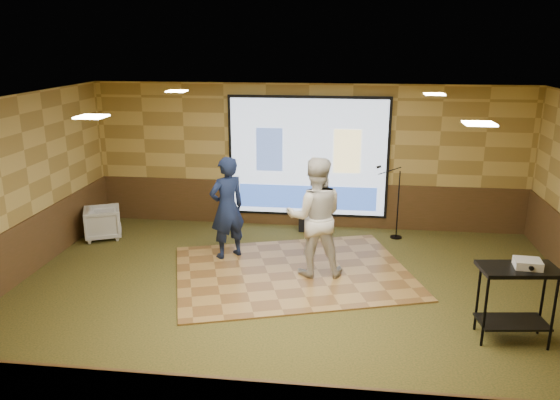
# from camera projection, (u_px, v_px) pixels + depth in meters

# --- Properties ---
(ground) EXTENTS (9.00, 9.00, 0.00)m
(ground) POSITION_uv_depth(u_px,v_px,m) (290.00, 299.00, 8.41)
(ground) COLOR #273216
(ground) RESTS_ON ground
(room_shell) EXTENTS (9.04, 7.04, 3.02)m
(room_shell) POSITION_uv_depth(u_px,v_px,m) (291.00, 166.00, 7.81)
(room_shell) COLOR tan
(room_shell) RESTS_ON ground
(wainscot_back) EXTENTS (9.00, 0.04, 0.95)m
(wainscot_back) POSITION_uv_depth(u_px,v_px,m) (307.00, 204.00, 11.58)
(wainscot_back) COLOR #453317
(wainscot_back) RESTS_ON ground
(wainscot_left) EXTENTS (0.04, 7.00, 0.95)m
(wainscot_left) POSITION_uv_depth(u_px,v_px,m) (14.00, 256.00, 8.80)
(wainscot_left) COLOR #453317
(wainscot_left) RESTS_ON ground
(projector_screen) EXTENTS (3.32, 0.06, 2.52)m
(projector_screen) POSITION_uv_depth(u_px,v_px,m) (308.00, 159.00, 11.26)
(projector_screen) COLOR black
(projector_screen) RESTS_ON room_shell
(downlight_nw) EXTENTS (0.32, 0.32, 0.02)m
(downlight_nw) POSITION_uv_depth(u_px,v_px,m) (177.00, 91.00, 9.54)
(downlight_nw) COLOR beige
(downlight_nw) RESTS_ON room_shell
(downlight_ne) EXTENTS (0.32, 0.32, 0.02)m
(downlight_ne) POSITION_uv_depth(u_px,v_px,m) (434.00, 94.00, 9.02)
(downlight_ne) COLOR beige
(downlight_ne) RESTS_ON room_shell
(downlight_sw) EXTENTS (0.32, 0.32, 0.02)m
(downlight_sw) POSITION_uv_depth(u_px,v_px,m) (91.00, 117.00, 6.40)
(downlight_sw) COLOR beige
(downlight_sw) RESTS_ON room_shell
(downlight_se) EXTENTS (0.32, 0.32, 0.02)m
(downlight_se) POSITION_uv_depth(u_px,v_px,m) (479.00, 124.00, 5.88)
(downlight_se) COLOR beige
(downlight_se) RESTS_ON room_shell
(dance_floor) EXTENTS (4.61, 4.01, 0.03)m
(dance_floor) POSITION_uv_depth(u_px,v_px,m) (293.00, 272.00, 9.34)
(dance_floor) COLOR #9F733A
(dance_floor) RESTS_ON ground
(player_left) EXTENTS (0.80, 0.78, 1.86)m
(player_left) POSITION_uv_depth(u_px,v_px,m) (227.00, 208.00, 9.73)
(player_left) COLOR #141E3F
(player_left) RESTS_ON dance_floor
(player_right) EXTENTS (1.06, 0.88, 2.01)m
(player_right) POSITION_uv_depth(u_px,v_px,m) (315.00, 217.00, 8.98)
(player_right) COLOR beige
(player_right) RESTS_ON dance_floor
(av_table) EXTENTS (0.99, 0.52, 1.04)m
(av_table) POSITION_uv_depth(u_px,v_px,m) (517.00, 289.00, 7.06)
(av_table) COLOR black
(av_table) RESTS_ON ground
(projector) EXTENTS (0.35, 0.30, 0.11)m
(projector) POSITION_uv_depth(u_px,v_px,m) (528.00, 264.00, 6.95)
(projector) COLOR silver
(projector) RESTS_ON av_table
(mic_stand) EXTENTS (0.58, 0.24, 1.49)m
(mic_stand) POSITION_uv_depth(u_px,v_px,m) (395.00, 214.00, 10.87)
(mic_stand) COLOR black
(mic_stand) RESTS_ON ground
(banquet_chair) EXTENTS (0.91, 0.90, 0.63)m
(banquet_chair) POSITION_uv_depth(u_px,v_px,m) (103.00, 223.00, 10.90)
(banquet_chair) COLOR gray
(banquet_chair) RESTS_ON ground
(duffel_bag) EXTENTS (0.54, 0.40, 0.31)m
(duffel_bag) POSITION_uv_depth(u_px,v_px,m) (312.00, 223.00, 11.37)
(duffel_bag) COLOR black
(duffel_bag) RESTS_ON ground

